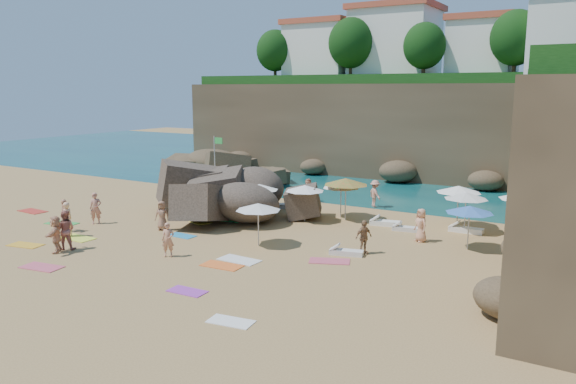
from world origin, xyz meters
The scene contains 49 objects.
ground centered at (0.00, 0.00, 0.00)m, with size 120.00×120.00×0.00m, color tan.
seawater centered at (0.00, 30.00, 0.00)m, with size 120.00×120.00×0.00m, color #0C4751.
cliff_back centered at (2.00, 25.00, 4.00)m, with size 44.00×8.00×8.00m, color brown.
rock_promontory centered at (-11.00, 16.00, 0.00)m, with size 12.00×7.00×2.00m, color brown, non-canonical shape.
clifftop_buildings centered at (2.96, 25.79, 11.24)m, with size 28.48×9.48×7.00m.
clifftop_trees centered at (4.78, 19.52, 11.26)m, with size 35.60×23.82×4.40m.
marina_masts centered at (-16.50, 30.00, 3.00)m, with size 3.10×0.10×6.00m.
rock_outcrop centered at (-2.01, 3.04, 0.00)m, with size 8.40×6.30×3.36m, color brown, non-canonical shape.
flag_pole centered at (-8.57, 10.12, 2.63)m, with size 0.80×0.08×4.11m.
parasol_0 centered at (-0.42, 3.80, 1.94)m, with size 2.23×2.23×2.11m.
parasol_1 centered at (2.12, 4.71, 1.96)m, with size 2.26×2.26×2.14m.
parasol_2 centered at (3.41, 6.82, 1.94)m, with size 2.23×2.23×2.11m.
parasol_3 centered at (13.54, 7.36, 2.22)m, with size 2.55×2.55×2.41m.
parasol_4 centered at (10.72, 6.90, 2.01)m, with size 2.31×2.31×2.19m.
parasol_6 centered at (3.96, 6.30, 2.28)m, with size 2.62×2.62×2.48m.
parasol_7 centered at (10.06, 7.93, 2.14)m, with size 2.46×2.46×2.33m.
parasol_8 centered at (14.43, 2.75, 1.71)m, with size 1.97×1.97×1.87m.
parasol_9 centered at (2.62, -0.88, 1.94)m, with size 2.24×2.24×2.12m.
parasol_10 centered at (11.65, 3.70, 1.97)m, with size 2.27×2.27×2.14m.
lounger_0 centered at (-1.24, 6.93, 0.15)m, with size 1.88×0.63×0.29m, color silver.
lounger_1 centered at (7.99, 5.57, 0.12)m, with size 1.56×0.52×0.24m, color silver.
lounger_2 centered at (6.55, 6.17, 0.14)m, with size 1.77×0.59×0.28m, color white.
lounger_3 centered at (0.04, 7.10, 0.13)m, with size 1.71×0.57×0.27m, color silver.
lounger_4 centered at (10.82, 6.92, 0.14)m, with size 1.78×0.59×0.28m, color white.
lounger_5 centered at (7.05, -0.16, 0.12)m, with size 1.56×0.52×0.24m, color silver.
towel_1 centered at (-3.50, -8.61, 0.02)m, with size 1.83×0.91×0.03m, color #D15167.
towel_2 centered at (-7.25, -6.81, 0.02)m, with size 1.70×0.85×0.03m, color gold.
towel_3 centered at (-9.56, -2.93, 0.02)m, with size 1.84×0.92×0.03m, color green.
towel_4 centered at (-6.15, -4.60, 0.02)m, with size 1.91×0.95×0.03m, color #EBFA41.
towel_5 centered at (3.25, -3.38, 0.02)m, with size 1.91×0.96×0.03m, color white.
towel_6 centered at (3.86, -7.62, 0.01)m, with size 1.51×0.76×0.03m, color purple.
towel_7 centered at (-13.90, -1.77, 0.02)m, with size 1.93×0.96×0.03m, color red.
towel_8 centered at (-1.84, -1.47, 0.01)m, with size 1.52×0.76×0.03m, color #2591C9.
towel_9 centered at (6.82, -1.44, 0.02)m, with size 1.81×0.91×0.03m, color #CD4F67.
towel_10 centered at (3.07, -4.42, 0.02)m, with size 1.82×0.91×0.03m, color orange.
towel_11 centered at (-1.97, 2.72, 0.02)m, with size 1.86×0.93×0.03m, color green.
towel_12 centered at (-3.25, 1.54, 0.02)m, with size 1.87×0.94×0.03m, color yellow.
towel_13 centered at (6.98, -9.05, 0.01)m, with size 1.54×0.77×0.03m, color white.
person_stand_0 centered at (-7.84, -1.92, 0.90)m, with size 0.66×0.43×1.81m, color tan.
person_stand_1 centered at (-4.94, -6.21, 0.96)m, with size 0.93×0.73×1.92m, color #B26759.
person_stand_2 centered at (4.11, 10.51, 0.89)m, with size 1.15×0.48×1.78m, color tan.
person_stand_3 centered at (7.64, 0.44, 0.81)m, with size 0.94×0.39×1.61m, color #976F4B.
person_stand_4 centered at (9.27, 3.89, 0.85)m, with size 0.83×0.45×1.70m, color #E19A76.
person_stand_5 centered at (-0.53, 9.92, 0.79)m, with size 1.47×0.42×1.58m, color tan.
person_stand_6 centered at (-6.84, -4.66, 0.93)m, with size 0.67×0.44×1.85m, color #EAB185.
person_lie_1 centered at (-7.82, -3.99, 0.21)m, with size 1.02×1.74×0.42m, color #F7B38C.
person_lie_2 centered at (-3.58, -1.06, 0.21)m, with size 0.77×1.57×0.42m, color #98674C.
person_lie_3 centered at (-4.86, -6.80, 0.23)m, with size 1.61×1.74×0.46m, color tan.
person_lie_4 centered at (0.15, -4.61, 0.19)m, with size 0.57×1.57×0.38m, color tan.
Camera 1 is at (17.60, -23.10, 7.65)m, focal length 35.00 mm.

